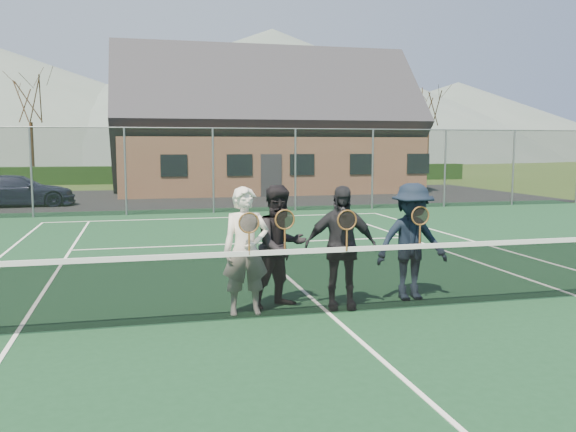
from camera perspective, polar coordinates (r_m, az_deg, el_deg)
name	(u,v)px	position (r m, az deg, el deg)	size (l,w,h in m)	color
ground	(197,198)	(28.25, -8.54, 1.67)	(220.00, 220.00, 0.00)	#334A1A
court_surface	(328,314)	(8.76, 3.80, -9.15)	(30.00, 30.00, 0.02)	#14381E
tarmac_carpark	(106,200)	(28.17, -16.67, 1.46)	(40.00, 12.00, 0.01)	black
hedge_row	(179,174)	(40.16, -10.14, 3.86)	(40.00, 1.20, 1.10)	black
hill_centre	(272,95)	(105.83, -1.46, 11.25)	(120.00, 120.00, 22.00)	#55665E
hill_east	(457,121)	(118.12, 15.57, 8.58)	(90.00, 90.00, 14.00)	#52635B
car_c	(18,191)	(26.28, -23.94, 2.17)	(1.73, 4.27, 1.24)	#191B33
court_markings	(328,313)	(8.76, 3.80, -9.05)	(11.03, 23.83, 0.01)	white
tennis_net	(329,278)	(8.63, 3.83, -5.76)	(11.68, 0.08, 1.10)	slate
perimeter_fence	(213,170)	(21.71, -7.02, 4.27)	(30.07, 0.07, 3.02)	slate
clubhouse	(264,115)	(32.74, -2.24, 9.39)	(15.60, 8.20, 7.70)	#9E6B4C
tree_b	(29,90)	(41.68, -23.05, 10.76)	(3.20, 3.20, 7.77)	#321F12
tree_c	(207,94)	(41.43, -7.56, 11.25)	(3.20, 3.20, 7.77)	#331F12
tree_d	(350,97)	(43.68, 5.84, 11.03)	(3.20, 3.20, 7.77)	#352313
tree_e	(429,98)	(46.03, 13.02, 10.66)	(3.20, 3.20, 7.77)	#392114
player_a	(246,251)	(8.55, -3.97, -3.27)	(0.66, 0.50, 1.80)	white
player_b	(281,247)	(8.90, -0.71, -2.88)	(1.07, 0.96, 1.80)	black
player_c	(341,247)	(8.87, 4.94, -2.93)	(1.12, 0.64, 1.80)	black
player_d	(412,242)	(9.54, 11.51, -2.36)	(1.18, 0.69, 1.80)	black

